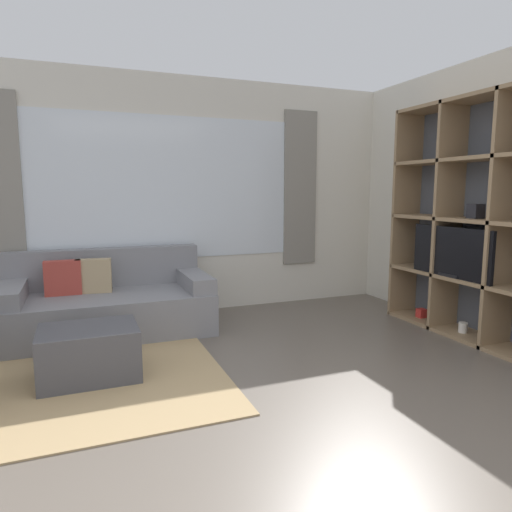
{
  "coord_description": "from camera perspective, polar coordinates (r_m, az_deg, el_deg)",
  "views": [
    {
      "loc": [
        -0.96,
        -1.86,
        1.42
      ],
      "look_at": [
        0.49,
        1.84,
        0.85
      ],
      "focal_mm": 32.0,
      "sensor_mm": 36.0,
      "label": 1
    }
  ],
  "objects": [
    {
      "name": "area_rug",
      "position": [
        3.89,
        -24.78,
        -13.96
      ],
      "size": [
        2.6,
        2.16,
        0.01
      ],
      "primitive_type": "cube",
      "color": "tan",
      "rests_on": "ground_plane"
    },
    {
      "name": "ottoman",
      "position": [
        3.75,
        -20.11,
        -11.33
      ],
      "size": [
        0.72,
        0.54,
        0.4
      ],
      "color": "#47474C",
      "rests_on": "ground_plane"
    },
    {
      "name": "wall_right",
      "position": [
        5.15,
        25.26,
        6.6
      ],
      "size": [
        0.07,
        4.55,
        2.7
      ],
      "primitive_type": "cube",
      "color": "silver",
      "rests_on": "ground_plane"
    },
    {
      "name": "wall_back",
      "position": [
        5.33,
        -11.17,
        7.31
      ],
      "size": [
        6.68,
        0.11,
        2.7
      ],
      "color": "silver",
      "rests_on": "ground_plane"
    },
    {
      "name": "ground_plane",
      "position": [
        2.53,
        5.42,
        -25.98
      ],
      "size": [
        16.0,
        16.0,
        0.0
      ],
      "primitive_type": "plane",
      "color": "#665B51"
    },
    {
      "name": "shelving_unit",
      "position": [
        4.83,
        25.81,
        3.84
      ],
      "size": [
        0.39,
        1.95,
        2.29
      ],
      "color": "#515660",
      "rests_on": "ground_plane"
    },
    {
      "name": "couch_main",
      "position": [
        4.85,
        -17.96,
        -5.73
      ],
      "size": [
        1.97,
        0.99,
        0.81
      ],
      "color": "gray",
      "rests_on": "ground_plane"
    }
  ]
}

